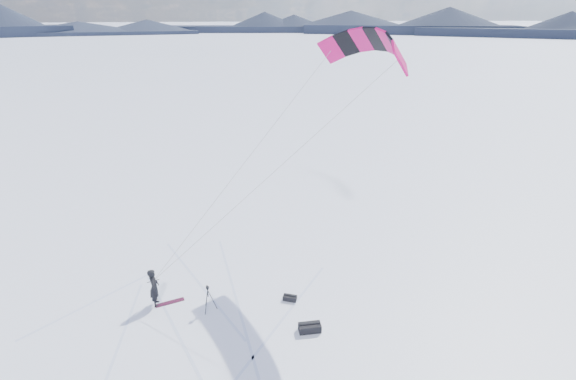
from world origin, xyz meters
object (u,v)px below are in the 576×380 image
object	(u,v)px
snowkiter	(157,304)
gear_bag_a	(310,328)
tripod	(208,295)
snowboard	(170,302)
gear_bag_b	(290,298)

from	to	relation	value
snowkiter	gear_bag_a	world-z (taller)	snowkiter
gear_bag_a	tripod	bearing A→B (deg)	153.91
gear_bag_a	snowkiter	bearing A→B (deg)	156.91
snowkiter	gear_bag_a	bearing A→B (deg)	-122.69
snowkiter	gear_bag_a	xyz separation A→B (m)	(6.15, -3.92, 0.19)
snowboard	snowkiter	bearing A→B (deg)	165.11
gear_bag_b	gear_bag_a	bearing A→B (deg)	-54.06
tripod	gear_bag_a	distance (m)	4.79
gear_bag_b	snowboard	bearing A→B (deg)	-163.76
snowboard	gear_bag_a	world-z (taller)	gear_bag_a
snowkiter	snowboard	bearing A→B (deg)	-98.17
snowkiter	tripod	world-z (taller)	tripod
snowboard	gear_bag_b	xyz separation A→B (m)	(5.42, -1.58, 0.11)
tripod	gear_bag_b	distance (m)	3.83
snowboard	gear_bag_b	world-z (taller)	gear_bag_b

